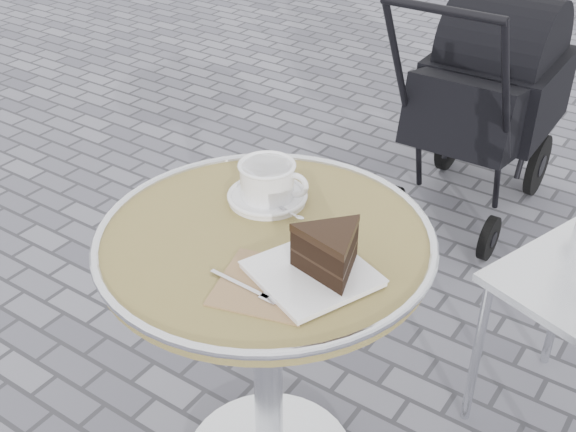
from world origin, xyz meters
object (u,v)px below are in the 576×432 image
Objects in this scene: cake_plate_set at (325,257)px; baby_stroller at (485,106)px; cafe_table at (266,297)px; cappuccino_set at (268,184)px.

baby_stroller reaches higher than cake_plate_set.
cafe_table is 2.23× the size of cake_plate_set.
cake_plate_set reaches higher than cappuccino_set.
baby_stroller is (0.00, 1.42, -0.34)m from cappuccino_set.
cappuccino_set is 0.31m from cake_plate_set.
cafe_table is 0.28m from cake_plate_set.
cake_plate_set is at bearing -16.04° from cafe_table.
cappuccino_set is at bearing -91.21° from baby_stroller.
cappuccino_set is at bearing 168.49° from cake_plate_set.
cake_plate_set reaches higher than cafe_table.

